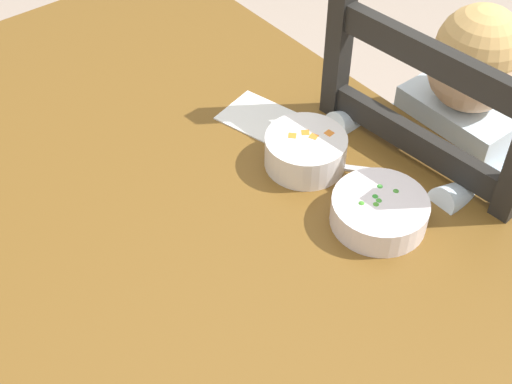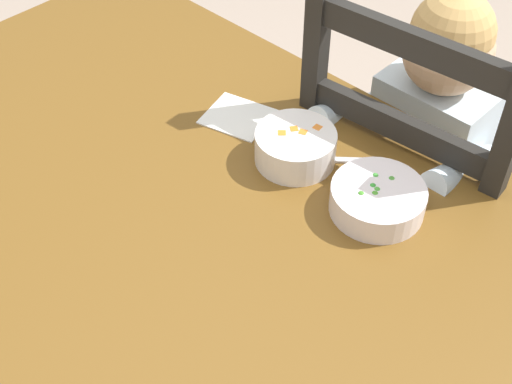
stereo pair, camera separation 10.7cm
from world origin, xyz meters
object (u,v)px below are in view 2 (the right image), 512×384
Objects in this scene: child_figure at (420,145)px; bowl_of_peas at (378,199)px; dining_table at (211,254)px; bowl_of_carrots at (295,146)px; spoon at (326,159)px; dining_chair at (411,200)px.

bowl_of_peas is (0.09, -0.29, 0.12)m from child_figure.
bowl_of_peas is (0.19, 0.21, 0.12)m from dining_table.
dining_table is 0.24m from bowl_of_carrots.
bowl_of_peas is 1.36× the size of spoon.
bowl_of_carrots reaches higher than spoon.
dining_chair is (0.10, 0.50, -0.16)m from dining_table.
child_figure is at bearing -139.60° from dining_chair.
bowl_of_peas reaches higher than spoon.
dining_table is 0.51m from child_figure.
child_figure reaches higher than spoon.
dining_chair is at bearing 106.17° from bowl_of_peas.
dining_chair is 8.98× the size of spoon.
bowl_of_carrots is 1.24× the size of spoon.
child_figure is 6.21× the size of bowl_of_peas.
bowl_of_peas is at bearing 47.85° from dining_table.
dining_table is 0.54m from dining_chair.
bowl_of_peas is (0.09, -0.30, 0.28)m from dining_chair.
bowl_of_carrots is (-0.10, -0.30, 0.29)m from dining_chair.
spoon is at bearing -101.51° from dining_chair.
dining_chair is 0.42m from bowl_of_peas.
dining_table is 1.61× the size of child_figure.
dining_chair is 1.06× the size of child_figure.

